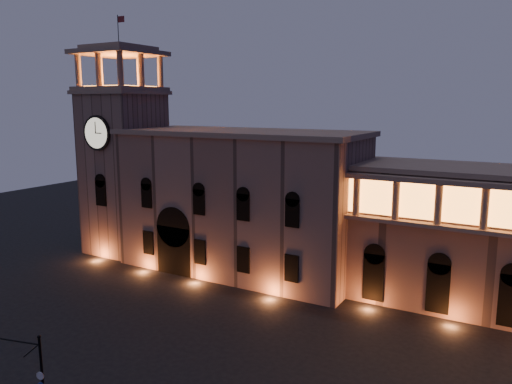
% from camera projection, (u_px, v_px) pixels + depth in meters
% --- Properties ---
extents(ground, '(160.00, 160.00, 0.00)m').
position_uv_depth(ground, '(131.00, 343.00, 43.94)').
color(ground, black).
rests_on(ground, ground).
extents(government_building, '(30.80, 12.80, 17.60)m').
position_uv_depth(government_building, '(240.00, 201.00, 62.16)').
color(government_building, '#826255').
rests_on(government_building, ground).
extents(clock_tower, '(9.80, 9.80, 32.40)m').
position_uv_depth(clock_tower, '(124.00, 164.00, 69.70)').
color(clock_tower, '#826255').
rests_on(clock_tower, ground).
extents(traffic_light, '(4.64, 1.39, 6.52)m').
position_uv_depth(traffic_light, '(32.00, 378.00, 31.97)').
color(traffic_light, black).
rests_on(traffic_light, ground).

